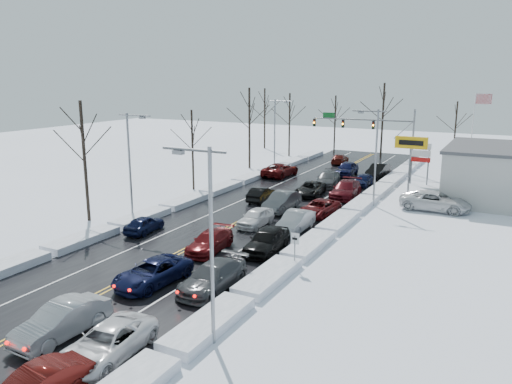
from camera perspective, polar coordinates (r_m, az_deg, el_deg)
The scene contains 44 objects.
ground at distance 42.19m, azimuth -1.53°, elevation -3.27°, with size 160.00×160.00×0.00m, color white.
road_surface at distance 43.88m, azimuth -0.26°, elevation -2.61°, with size 14.00×84.00×0.01m, color black.
snow_bank_left at distance 47.79m, azimuth -8.35°, elevation -1.45°, with size 1.83×72.00×0.54m, color white.
snow_bank_right at distance 41.02m, azimuth 9.19°, elevation -3.91°, with size 1.83×72.00×0.54m, color white.
traffic_signal_mast at distance 65.72m, azimuth 13.20°, elevation 7.13°, with size 13.28×0.39×8.00m.
tires_plus_sign at distance 52.62m, azimuth 17.30°, elevation 4.97°, with size 3.20×0.34×6.00m.
used_vehicles_sign at distance 58.72m, azimuth 18.28°, elevation 4.03°, with size 2.20×0.22×4.65m.
speed_limit_sign at distance 31.39m, azimuth 4.47°, elevation -5.97°, with size 0.55×0.09×2.35m.
flagpole at distance 65.78m, azimuth 23.66°, elevation 6.78°, with size 1.87×1.20×10.00m.
streetlight_se at distance 21.79m, azimuth -5.59°, elevation -4.44°, with size 3.20×0.25×9.00m.
streetlight_ne at distance 47.23m, azimuth 13.34°, elevation 4.74°, with size 3.20×0.25×9.00m.
streetlight_sw at distance 42.57m, azimuth -14.08°, elevation 3.82°, with size 3.20×0.25×9.00m.
streetlight_nw at distance 65.97m, azimuth 2.31°, elevation 7.33°, with size 3.20×0.25×9.00m.
tree_left_b at distance 43.15m, azimuth -19.17°, elevation 5.86°, with size 4.00×4.00×10.00m.
tree_left_c at distance 53.20m, azimuth -7.31°, elevation 6.55°, with size 3.40×3.40×8.50m.
tree_left_d at distance 65.33m, azimuth -0.76°, elevation 9.07°, with size 4.20×4.20×10.50m.
tree_left_e at distance 75.97m, azimuth 3.86°, elevation 9.07°, with size 3.80×3.80×9.50m.
tree_far_a at distance 84.42m, azimuth 1.00°, elevation 9.72°, with size 4.00×4.00×10.00m.
tree_far_b at distance 80.77m, azimuth 9.05°, elevation 8.92°, with size 3.60×3.60×9.00m.
tree_far_c at distance 76.56m, azimuth 14.35°, elevation 9.51°, with size 4.40×4.40×11.00m.
tree_far_d at distance 76.48m, azimuth 21.90°, elevation 7.67°, with size 3.40×3.40×8.50m.
queued_car_1 at distance 25.88m, azimuth -21.18°, elevation -15.11°, with size 1.69×4.83×1.59m, color #989B9F.
queued_car_2 at distance 30.27m, azimuth -11.68°, elevation -10.26°, with size 2.39×5.18×1.44m, color black.
queued_car_3 at distance 35.07m, azimuth -5.27°, elevation -6.74°, with size 1.95×4.79×1.39m, color #530B0D.
queued_car_4 at distance 40.66m, azimuth -0.05°, elevation -3.89°, with size 1.71×4.25×1.45m, color silver.
queued_car_5 at distance 45.35m, azimuth 2.96°, elevation -2.12°, with size 1.79×5.12×1.69m, color #414446.
queued_car_6 at distance 51.25m, azimuth 6.21°, elevation -0.40°, with size 2.31×5.01×1.39m, color black.
queued_car_7 at distance 56.16m, azimuth 8.18°, elevation 0.72°, with size 2.18×5.36×1.55m, color #3C3F41.
queued_car_8 at distance 62.36m, azimuth 10.30°, elevation 1.87°, with size 1.99×4.94×1.68m, color black.
queued_car_10 at distance 23.57m, azimuth -16.56°, elevation -17.68°, with size 2.33×5.05×1.40m, color white.
queued_car_11 at distance 29.11m, azimuth -4.93°, elevation -10.99°, with size 2.14×5.25×1.52m, color #3C3E41.
queued_car_12 at distance 34.81m, azimuth 1.24°, elevation -6.84°, with size 1.99×4.95×1.69m, color black.
queued_car_13 at distance 39.49m, azimuth 4.53°, elevation -4.45°, with size 1.66×4.75×1.57m, color gray.
queued_car_14 at distance 44.03m, azimuth 7.22°, elevation -2.67°, with size 2.26×4.90×1.36m, color #4B0A0B.
queued_car_15 at distance 50.97m, azimuth 10.19°, elevation -0.61°, with size 2.32×5.71×1.66m, color #45090F.
queued_car_16 at distance 56.65m, azimuth 12.10°, elevation 0.67°, with size 1.61×4.01×1.37m, color black.
queued_car_17 at distance 62.10m, azimuth 13.77°, elevation 1.66°, with size 1.71×4.91×1.62m, color black.
oncoming_car_0 at distance 48.76m, azimuth 0.56°, elevation -1.02°, with size 1.46×4.19×1.38m, color black.
oncoming_car_1 at distance 60.94m, azimuth 2.78°, elevation 1.81°, with size 2.71×5.87×1.63m, color #510A0B.
oncoming_car_2 at distance 70.74m, azimuth 9.55°, elevation 3.21°, with size 1.85×4.55×1.32m, color #450D09.
oncoming_car_3 at distance 39.98m, azimuth -12.60°, elevation -4.51°, with size 1.56×3.89×1.32m, color black.
parked_car_0 at distance 48.14m, azimuth 19.74°, elevation -1.99°, with size 2.85×6.18×1.72m, color silver.
parked_car_1 at distance 53.31m, azimuth 23.83°, elevation -0.93°, with size 2.41×5.94×1.72m, color black.
parked_car_2 at distance 59.38m, azimuth 22.39°, elevation 0.53°, with size 2.03×5.03×1.72m, color black.
Camera 1 is at (19.76, -35.35, 11.82)m, focal length 35.00 mm.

